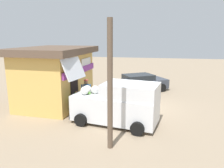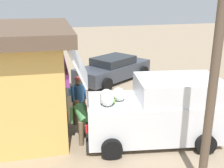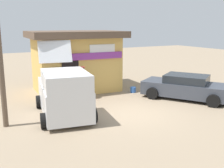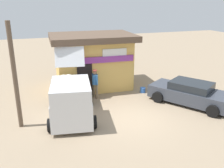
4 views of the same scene
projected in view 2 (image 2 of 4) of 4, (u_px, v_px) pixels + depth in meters
ground_plane at (152, 104)px, 11.66m from camera, size 60.00×60.00×0.00m
storefront_bar at (15, 76)px, 9.21m from camera, size 5.54×4.13×3.51m
delivery_van at (157, 110)px, 8.50m from camera, size 2.73×4.74×3.11m
parked_sedan at (113, 69)px, 14.77m from camera, size 3.89×4.72×1.29m
vendor_standing at (79, 97)px, 9.60m from camera, size 0.42×0.55×1.73m
customer_bending at (82, 118)px, 8.45m from camera, size 0.77×0.65×1.29m
unloaded_banana_pile at (46, 140)px, 8.42m from camera, size 0.74×0.65×0.38m
paint_bucket at (72, 91)px, 12.71m from camera, size 0.33×0.33×0.32m
utility_pole at (212, 94)px, 5.90m from camera, size 0.20×0.20×4.78m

